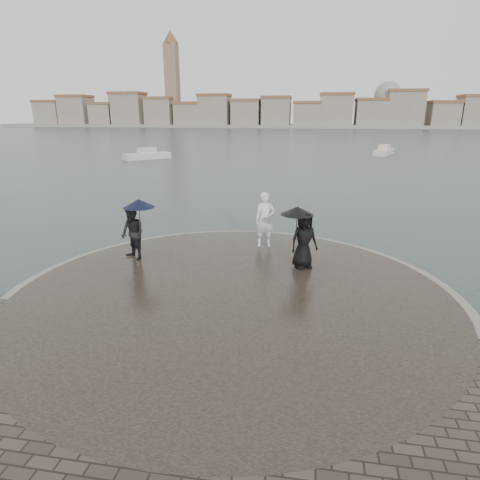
# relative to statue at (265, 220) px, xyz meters

# --- Properties ---
(ground) EXTENTS (400.00, 400.00, 0.00)m
(ground) POSITION_rel_statue_xyz_m (-0.43, -7.67, -1.36)
(ground) COLOR #2B3835
(ground) RESTS_ON ground
(kerb_ring) EXTENTS (12.50, 12.50, 0.32)m
(kerb_ring) POSITION_rel_statue_xyz_m (-0.43, -4.17, -1.20)
(kerb_ring) COLOR gray
(kerb_ring) RESTS_ON ground
(quay_tip) EXTENTS (11.90, 11.90, 0.36)m
(quay_tip) POSITION_rel_statue_xyz_m (-0.43, -4.17, -1.18)
(quay_tip) COLOR #2D261E
(quay_tip) RESTS_ON ground
(statue) EXTENTS (0.81, 0.61, 2.00)m
(statue) POSITION_rel_statue_xyz_m (0.00, 0.00, 0.00)
(statue) COLOR white
(statue) RESTS_ON quay_tip
(visitor_left) EXTENTS (1.32, 1.14, 2.04)m
(visitor_left) POSITION_rel_statue_xyz_m (-4.13, -2.10, 0.12)
(visitor_left) COLOR black
(visitor_left) RESTS_ON quay_tip
(visitor_right) EXTENTS (1.32, 1.10, 1.95)m
(visitor_right) POSITION_rel_statue_xyz_m (1.39, -1.93, 0.13)
(visitor_right) COLOR black
(visitor_right) RESTS_ON quay_tip
(far_skyline) EXTENTS (260.00, 20.00, 37.00)m
(far_skyline) POSITION_rel_statue_xyz_m (-6.73, 153.04, 4.25)
(far_skyline) COLOR gray
(far_skyline) RESTS_ON ground
(boats) EXTENTS (46.92, 15.80, 1.50)m
(boats) POSITION_rel_statue_xyz_m (5.93, 35.32, -0.98)
(boats) COLOR beige
(boats) RESTS_ON ground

